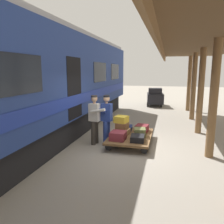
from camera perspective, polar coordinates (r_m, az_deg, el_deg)
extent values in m
plane|color=gray|center=(7.32, 5.14, -9.65)|extent=(60.00, 60.00, 0.00)
cylinder|color=brown|center=(14.85, 19.15, 6.85)|extent=(0.24, 0.24, 3.40)
cylinder|color=brown|center=(12.20, 20.18, 6.09)|extent=(0.24, 0.24, 3.40)
cylinder|color=brown|center=(9.57, 21.78, 4.90)|extent=(0.24, 0.24, 3.40)
cylinder|color=brown|center=(6.95, 24.56, 2.81)|extent=(0.24, 0.24, 3.40)
cube|color=brown|center=(6.97, 25.73, 17.46)|extent=(3.20, 16.77, 0.16)
cube|color=brown|center=(6.83, 12.19, 16.45)|extent=(0.08, 16.77, 0.30)
cube|color=navy|center=(8.13, -19.49, 8.76)|extent=(3.00, 16.30, 2.90)
cube|color=black|center=(8.39, -18.69, -4.30)|extent=(2.55, 15.49, 0.90)
cube|color=#99999E|center=(8.24, -20.20, 19.58)|extent=(2.76, 15.98, 0.20)
cube|color=navy|center=(7.47, -9.39, 2.95)|extent=(0.03, 15.98, 0.36)
cube|color=black|center=(12.84, 0.80, 10.28)|extent=(0.02, 1.79, 0.84)
cube|color=black|center=(10.08, -3.00, 10.17)|extent=(0.02, 1.79, 0.84)
cube|color=black|center=(4.93, -23.16, 8.85)|extent=(0.02, 1.79, 0.84)
cube|color=black|center=(7.45, -9.91, 6.01)|extent=(0.12, 1.10, 2.00)
cube|color=brown|center=(7.86, 4.81, -6.17)|extent=(1.41, 2.20, 0.07)
cylinder|color=black|center=(7.01, 8.22, -9.65)|extent=(0.23, 0.05, 0.23)
cylinder|color=black|center=(7.20, -0.87, -8.98)|extent=(0.23, 0.05, 0.23)
cylinder|color=black|center=(8.68, 9.45, -5.68)|extent=(0.23, 0.05, 0.23)
cylinder|color=black|center=(8.83, 2.10, -5.25)|extent=(0.23, 0.05, 0.23)
cube|color=navy|center=(8.45, 3.36, -4.13)|extent=(0.54, 0.63, 0.16)
cube|color=tan|center=(7.88, 2.53, -5.10)|extent=(0.56, 0.59, 0.19)
cube|color=black|center=(7.21, 6.54, -6.70)|extent=(0.45, 0.54, 0.19)
cube|color=maroon|center=(7.30, 1.57, -6.07)|extent=(0.50, 0.55, 0.27)
cube|color=brown|center=(7.77, 7.15, -5.13)|extent=(0.44, 0.51, 0.26)
cube|color=maroon|center=(8.35, 7.66, -4.12)|extent=(0.50, 0.56, 0.24)
cube|color=brown|center=(7.82, 2.64, -3.57)|extent=(0.43, 0.49, 0.24)
cube|color=gold|center=(7.79, 2.40, -1.87)|extent=(0.50, 0.51, 0.22)
cylinder|color=navy|center=(7.85, -1.08, -5.03)|extent=(0.16, 0.16, 0.82)
cylinder|color=navy|center=(7.68, -1.69, -5.40)|extent=(0.16, 0.16, 0.82)
cube|color=navy|center=(7.60, -1.41, -0.06)|extent=(0.39, 0.27, 0.60)
cylinder|color=tan|center=(7.55, -1.42, 2.40)|extent=(0.09, 0.09, 0.06)
sphere|color=tan|center=(7.53, -1.42, 3.45)|extent=(0.22, 0.22, 0.22)
cylinder|color=black|center=(7.52, -1.43, 4.08)|extent=(0.21, 0.21, 0.06)
cylinder|color=navy|center=(7.82, -2.40, 0.98)|extent=(0.54, 0.18, 0.21)
cylinder|color=navy|center=(7.53, -3.43, 0.60)|extent=(0.54, 0.18, 0.21)
cylinder|color=#332D28|center=(7.69, -4.81, -5.42)|extent=(0.16, 0.16, 0.82)
cylinder|color=#332D28|center=(7.85, -4.08, -5.06)|extent=(0.16, 0.16, 0.82)
cube|color=silver|center=(7.61, -4.52, -0.09)|extent=(0.40, 0.28, 0.60)
cylinder|color=tan|center=(7.55, -4.56, 2.37)|extent=(0.09, 0.09, 0.06)
sphere|color=tan|center=(7.53, -4.57, 3.43)|extent=(0.22, 0.22, 0.22)
cylinder|color=#332D28|center=(7.52, -4.58, 4.05)|extent=(0.21, 0.21, 0.06)
cylinder|color=silver|center=(7.34, -3.66, 0.33)|extent=(0.54, 0.20, 0.21)
cylinder|color=silver|center=(7.62, -2.50, 0.72)|extent=(0.54, 0.20, 0.21)
cube|color=black|center=(16.37, 10.99, 3.50)|extent=(1.29, 1.81, 0.70)
cube|color=black|center=(15.97, 10.98, 5.13)|extent=(0.97, 0.80, 0.50)
cylinder|color=black|center=(15.81, 12.45, 1.91)|extent=(0.12, 0.40, 0.40)
cylinder|color=black|center=(15.86, 9.20, 2.05)|extent=(0.12, 0.40, 0.40)
cylinder|color=black|center=(17.00, 12.58, 2.50)|extent=(0.12, 0.40, 0.40)
cylinder|color=black|center=(17.04, 9.56, 2.63)|extent=(0.12, 0.40, 0.40)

